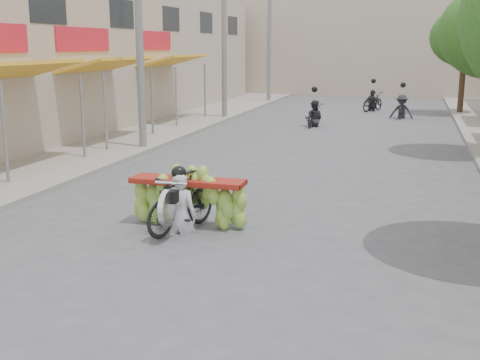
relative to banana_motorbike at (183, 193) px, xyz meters
name	(u,v)px	position (x,y,z in m)	size (l,w,h in m)	color
ground	(129,333)	(0.89, -4.12, -0.70)	(120.00, 120.00, 0.00)	#545458
sidewalk_left	(139,134)	(-6.11, 10.88, -0.64)	(4.00, 60.00, 0.12)	gray
shophouse_row_left	(5,56)	(-11.09, 9.86, 2.30)	(9.77, 40.00, 6.00)	#B6A490
far_building	(370,44)	(0.89, 33.88, 2.80)	(20.00, 6.00, 7.00)	#B6A490
utility_pole_mid	(139,25)	(-4.51, 7.88, 3.32)	(0.60, 0.24, 8.00)	slate
utility_pole_far	(224,31)	(-4.51, 16.88, 3.32)	(0.60, 0.24, 8.00)	slate
utility_pole_back	(269,35)	(-4.51, 25.88, 3.32)	(0.60, 0.24, 8.00)	slate
street_tree_far	(466,37)	(6.29, 21.88, 3.08)	(3.40, 3.40, 5.25)	#3A2719
banana_motorbike	(183,193)	(0.00, 0.00, 0.00)	(2.20, 1.98, 2.11)	black
bg_motorbike_a	(314,109)	(-0.02, 15.31, 0.03)	(0.84, 1.74, 1.95)	black
bg_motorbike_b	(402,101)	(3.52, 19.33, 0.13)	(1.09, 1.77, 1.95)	black
bg_motorbike_c	(373,96)	(1.96, 22.27, 0.07)	(1.36, 1.89, 1.95)	black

